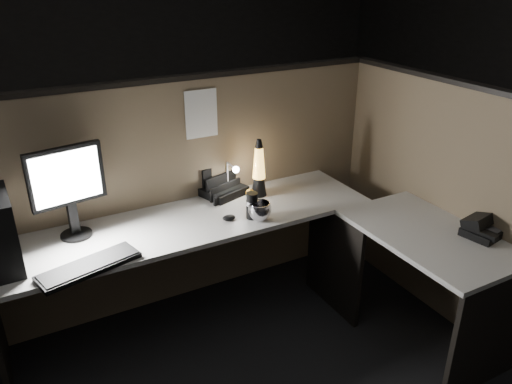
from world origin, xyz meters
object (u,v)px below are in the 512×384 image
monitor (68,184)px  desk_phone (482,227)px  lava_lamp (259,172)px  keyboard (89,267)px

monitor → desk_phone: monitor is taller
lava_lamp → desk_phone: size_ratio=1.60×
monitor → lava_lamp: bearing=-10.8°
lava_lamp → keyboard: bearing=-162.4°
keyboard → monitor: bearing=74.6°
monitor → lava_lamp: 1.19m
keyboard → lava_lamp: (1.18, 0.38, 0.15)m
monitor → desk_phone: (2.03, -1.10, -0.27)m
monitor → lava_lamp: size_ratio=1.35×
monitor → desk_phone: size_ratio=2.16×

